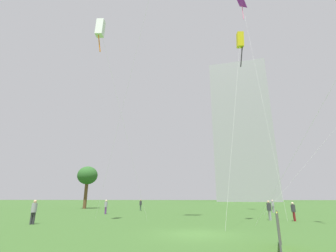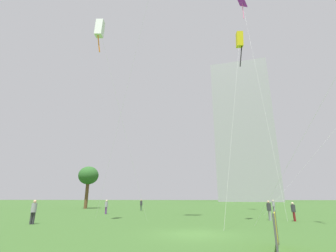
{
  "view_description": "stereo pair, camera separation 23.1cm",
  "coord_description": "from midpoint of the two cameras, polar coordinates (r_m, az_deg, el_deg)",
  "views": [
    {
      "loc": [
        -0.89,
        -15.34,
        2.16
      ],
      "look_at": [
        -2.41,
        12.98,
        10.64
      ],
      "focal_mm": 25.23,
      "sensor_mm": 36.0,
      "label": 1
    },
    {
      "loc": [
        -0.66,
        -15.32,
        2.16
      ],
      "look_at": [
        -2.41,
        12.98,
        10.64
      ],
      "focal_mm": 25.23,
      "sensor_mm": 36.0,
      "label": 2
    }
  ],
  "objects": [
    {
      "name": "ground",
      "position": [
        15.5,
        7.0,
        -24.53
      ],
      "size": [
        280.0,
        280.0,
        0.0
      ],
      "primitive_type": "plane",
      "color": "#335623"
    },
    {
      "name": "person_standing_1",
      "position": [
        39.75,
        -6.31,
        -18.27
      ],
      "size": [
        0.37,
        0.37,
        1.67
      ],
      "rotation": [
        0.0,
        0.0,
        2.33
      ],
      "color": "#3F593F",
      "rests_on": "ground"
    },
    {
      "name": "kite_flying_6",
      "position": [
        45.75,
        17.74,
        26.14
      ],
      "size": [
        1.74,
        9.57,
        34.07
      ],
      "color": "silver",
      "rests_on": "ground"
    },
    {
      "name": "person_standing_3",
      "position": [
        25.62,
        28.28,
        -17.48
      ],
      "size": [
        0.37,
        0.37,
        1.64
      ],
      "rotation": [
        0.0,
        0.0,
        4.66
      ],
      "color": "maroon",
      "rests_on": "ground"
    },
    {
      "name": "park_tree_1",
      "position": [
        48.56,
        -18.55,
        -11.4
      ],
      "size": [
        3.73,
        3.73,
        7.7
      ],
      "color": "brown",
      "rests_on": "ground"
    },
    {
      "name": "person_standing_6",
      "position": [
        25.67,
        23.47,
        -17.88
      ],
      "size": [
        0.39,
        0.39,
        1.77
      ],
      "rotation": [
        0.0,
        0.0,
        4.85
      ],
      "color": "gray",
      "rests_on": "ground"
    },
    {
      "name": "kite_flying_2",
      "position": [
        26.03,
        -15.91,
        21.6
      ],
      "size": [
        4.86,
        4.97,
        18.97
      ],
      "color": "silver",
      "rests_on": "ground"
    },
    {
      "name": "distant_highrise_0",
      "position": [
        119.29,
        17.64,
        -1.14
      ],
      "size": [
        29.11,
        23.81,
        64.88
      ],
      "primitive_type": "cube",
      "rotation": [
        0.0,
        0.0,
        -0.2
      ],
      "color": "#939399",
      "rests_on": "ground"
    },
    {
      "name": "person_standing_5",
      "position": [
        37.62,
        24.31,
        -17.05
      ],
      "size": [
        0.38,
        0.38,
        1.69
      ],
      "rotation": [
        0.0,
        0.0,
        2.16
      ],
      "color": "gray",
      "rests_on": "ground"
    },
    {
      "name": "kite_flying_1",
      "position": [
        25.34,
        17.18,
        19.11
      ],
      "size": [
        3.47,
        3.51,
        17.56
      ],
      "color": "silver",
      "rests_on": "ground"
    },
    {
      "name": "person_standing_0",
      "position": [
        23.17,
        -29.45,
        -17.27
      ],
      "size": [
        0.42,
        0.42,
        1.88
      ],
      "rotation": [
        0.0,
        0.0,
        3.3
      ],
      "color": "#2D2D33",
      "rests_on": "ground"
    },
    {
      "name": "person_standing_2",
      "position": [
        32.92,
        -14.49,
        -18.15
      ],
      "size": [
        0.39,
        0.39,
        1.74
      ],
      "rotation": [
        0.0,
        0.0,
        5.47
      ],
      "color": "#593372",
      "rests_on": "ground"
    },
    {
      "name": "event_banner",
      "position": [
        12.13,
        25.14,
        -21.65
      ],
      "size": [
        0.87,
        2.1,
        1.5
      ],
      "color": "#4C4C4C",
      "rests_on": "ground"
    }
  ]
}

